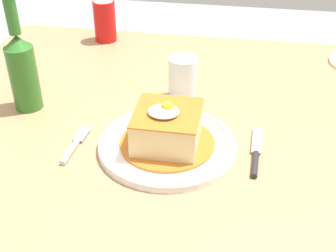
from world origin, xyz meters
TOP-DOWN VIEW (x-y plane):
  - dining_table at (0.00, 0.00)m, footprint 1.20×0.94m
  - main_plate at (-0.00, -0.14)m, footprint 0.28×0.28m
  - sandwich_meal at (-0.00, -0.14)m, footprint 0.19×0.19m
  - fork at (-0.19, -0.17)m, footprint 0.02×0.14m
  - knife at (0.18, -0.15)m, footprint 0.02×0.17m
  - soda_can at (-0.29, 0.39)m, footprint 0.07×0.07m
  - beer_bottle_green at (-0.35, -0.03)m, footprint 0.06×0.06m
  - drinking_glass at (-0.00, 0.07)m, footprint 0.07×0.07m

SIDE VIEW (x-z plane):
  - dining_table at x=0.00m, z-range 0.26..0.98m
  - fork at x=-0.19m, z-range 0.72..0.74m
  - knife at x=0.18m, z-range 0.72..0.74m
  - main_plate at x=0.00m, z-range 0.72..0.74m
  - drinking_glass at x=0.00m, z-range 0.72..0.82m
  - sandwich_meal at x=0.00m, z-range 0.72..0.82m
  - soda_can at x=-0.29m, z-range 0.72..0.85m
  - beer_bottle_green at x=-0.35m, z-range 0.69..0.96m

